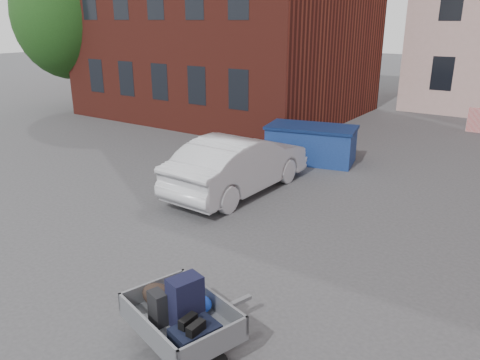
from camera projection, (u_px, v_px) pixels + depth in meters
The scene contains 6 objects.
ground at pixel (216, 263), 9.07m from camera, with size 120.00×120.00×0.00m, color #38383A.
far_building at pixel (181, 26), 35.62m from camera, with size 6.00×6.00×8.00m, color maroon.
tree at pixel (66, 4), 22.96m from camera, with size 5.28×5.28×8.30m.
trailer at pixel (181, 315), 6.46m from camera, with size 1.85×1.96×1.20m.
dumpster at pixel (311, 144), 15.37m from camera, with size 3.11×2.06×1.20m.
silver_car at pixel (239, 164), 12.64m from camera, with size 1.65×4.72×1.56m, color silver.
Camera 1 is at (4.94, -6.38, 4.48)m, focal length 35.00 mm.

